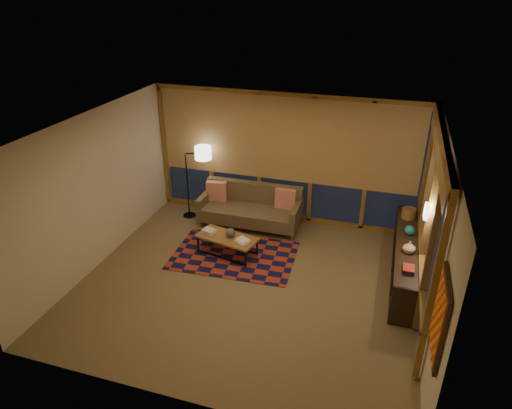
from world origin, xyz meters
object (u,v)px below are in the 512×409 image
(sofa, at_px, (250,208))
(coffee_table, at_px, (227,245))
(bookshelf, at_px, (406,259))
(floor_lamp, at_px, (187,183))

(sofa, distance_m, coffee_table, 1.18)
(sofa, distance_m, bookshelf, 3.21)
(sofa, bearing_deg, floor_lamp, 178.08)
(coffee_table, bearing_deg, floor_lamp, 149.88)
(sofa, xyz_separation_m, coffee_table, (-0.06, -1.15, -0.23))
(coffee_table, distance_m, bookshelf, 3.16)
(coffee_table, bearing_deg, bookshelf, 16.37)
(sofa, relative_size, coffee_table, 1.83)
(floor_lamp, relative_size, bookshelf, 0.58)
(floor_lamp, height_order, bookshelf, floor_lamp)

